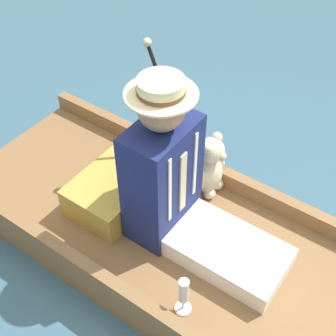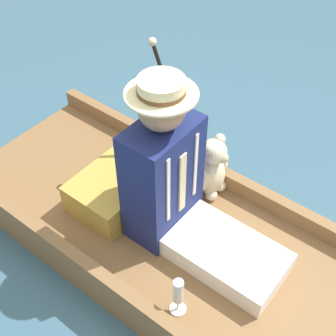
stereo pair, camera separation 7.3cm
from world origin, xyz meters
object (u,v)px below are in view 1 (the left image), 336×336
(wine_glass, at_px, (184,293))
(walking_cane, at_px, (168,102))
(teddy_bear, at_px, (210,167))
(seated_person, at_px, (178,187))

(wine_glass, distance_m, walking_cane, 0.97)
(teddy_bear, bearing_deg, seated_person, 3.43)
(seated_person, distance_m, wine_glass, 0.47)
(seated_person, xyz_separation_m, teddy_bear, (-0.33, -0.02, -0.15))
(walking_cane, bearing_deg, seated_person, 41.01)
(seated_person, bearing_deg, wine_glass, 39.18)
(walking_cane, bearing_deg, teddy_bear, 84.99)
(seated_person, relative_size, wine_glass, 4.04)
(seated_person, distance_m, teddy_bear, 0.37)
(teddy_bear, distance_m, walking_cane, 0.41)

